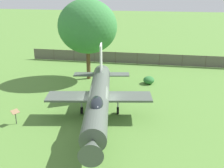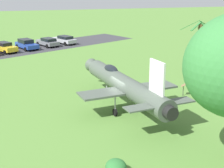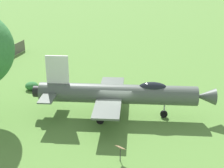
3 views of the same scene
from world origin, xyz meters
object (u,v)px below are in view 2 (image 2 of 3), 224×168
display_jet (123,84)px  info_plaque (183,87)px  shrub_near_fence (116,167)px  parked_car_yellow (5,47)px  parked_car_blue (27,44)px  palm_tree (199,47)px  parked_car_silver (64,40)px  parked_car_gray (48,42)px

display_jet → info_plaque: (6.14, 1.30, -1.15)m
shrub_near_fence → display_jet: bearing=72.0°
display_jet → parked_car_yellow: size_ratio=3.17×
shrub_near_fence → info_plaque: (9.34, 11.15, 0.45)m
parked_car_blue → info_plaque: bearing=3.6°
shrub_near_fence → parked_car_blue: size_ratio=0.25×
info_plaque → parked_car_yellow: size_ratio=0.25×
shrub_near_fence → parked_car_yellow: parked_car_yellow is taller
shrub_near_fence → parked_car_blue: parked_car_blue is taller
palm_tree → parked_car_silver: bearing=119.8°
info_plaque → parked_car_blue: parked_car_blue is taller
palm_tree → parked_car_silver: (-12.80, 22.33, -2.27)m
display_jet → shrub_near_fence: bearing=151.7°
palm_tree → parked_car_blue: size_ratio=1.17×
parked_car_gray → parked_car_blue: parked_car_blue is taller
shrub_near_fence → parked_car_gray: bearing=91.6°
parked_car_blue → shrub_near_fence: bearing=-17.3°
palm_tree → info_plaque: 9.02m
parked_car_gray → parked_car_blue: bearing=88.2°
shrub_near_fence → parked_car_yellow: size_ratio=0.28×
display_jet → parked_car_yellow: (-10.79, 25.94, -1.24)m
display_jet → info_plaque: display_jet is taller
palm_tree → info_plaque: (-5.19, -7.07, -2.14)m
shrub_near_fence → parked_car_silver: bearing=87.6°
palm_tree → parked_car_yellow: 28.34m
parked_car_silver → parked_car_yellow: (-9.32, -4.77, 0.04)m
parked_car_silver → parked_car_yellow: parked_car_yellow is taller
parked_car_yellow → parked_car_blue: bearing=85.9°
parked_car_silver → palm_tree: bearing=-179.6°
parked_car_yellow → info_plaque: bearing=1.9°
parked_car_silver → parked_car_gray: parked_car_silver is taller
palm_tree → shrub_near_fence: size_ratio=4.70×
display_jet → shrub_near_fence: (-3.20, -9.85, -1.61)m
display_jet → parked_car_blue: (-7.64, 27.64, -1.23)m
display_jet → palm_tree: bearing=-63.9°
display_jet → shrub_near_fence: display_jet is taller
info_plaque → parked_car_silver: 30.37m
display_jet → parked_car_blue: size_ratio=2.84×
parked_car_silver → parked_car_blue: 6.89m
info_plaque → parked_car_blue: bearing=117.6°
parked_car_blue → parked_car_yellow: bearing=-85.5°
display_jet → parked_car_silver: display_jet is taller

